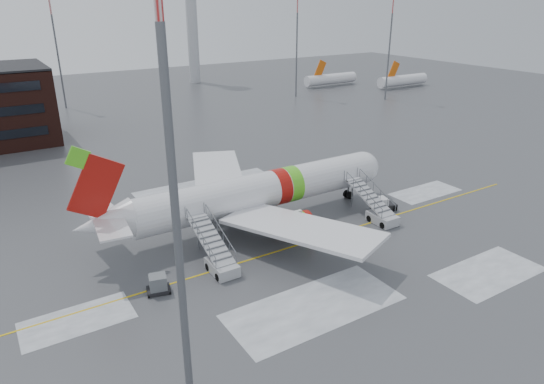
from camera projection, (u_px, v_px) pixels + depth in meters
ground at (303, 238)px, 48.47m from camera, size 260.00×260.00×0.00m
airliner at (254, 193)px, 50.50m from camera, size 35.03×32.97×11.18m
airstair_fwd at (378, 211)px, 51.89m from camera, size 2.05×7.70×3.48m
airstair_aft at (218, 258)px, 42.55m from camera, size 2.05×7.70×3.48m
pushback_tug at (383, 205)px, 54.53m from camera, size 2.94×2.46×1.53m
uld_container at (158, 285)px, 39.26m from camera, size 2.15×1.77×1.54m
light_mast_near at (173, 184)px, 23.57m from camera, size 1.20×1.20×26.97m
control_tower at (191, 12)px, 131.01m from camera, size 6.40×6.40×30.00m
light_mast_far_ne at (297, 37)px, 112.78m from camera, size 1.20×1.20×24.25m
light_mast_far_n at (56, 42)px, 100.76m from camera, size 1.20×1.20×24.25m
light_mast_far_e at (390, 38)px, 109.63m from camera, size 1.20×1.20×24.25m
distant_aircraft at (355, 88)px, 129.59m from camera, size 35.00×18.00×8.00m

